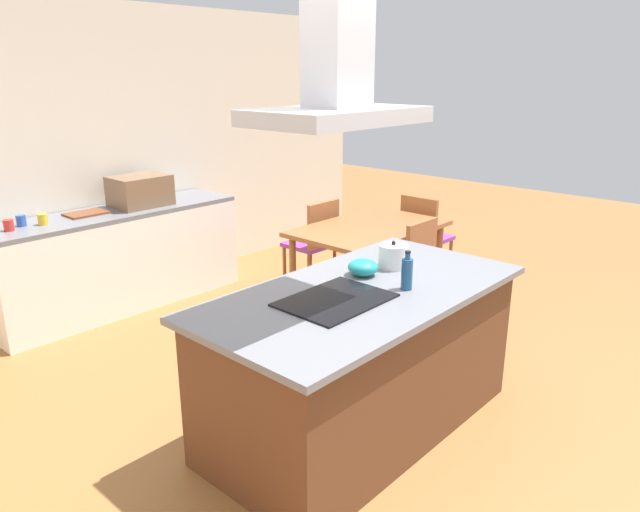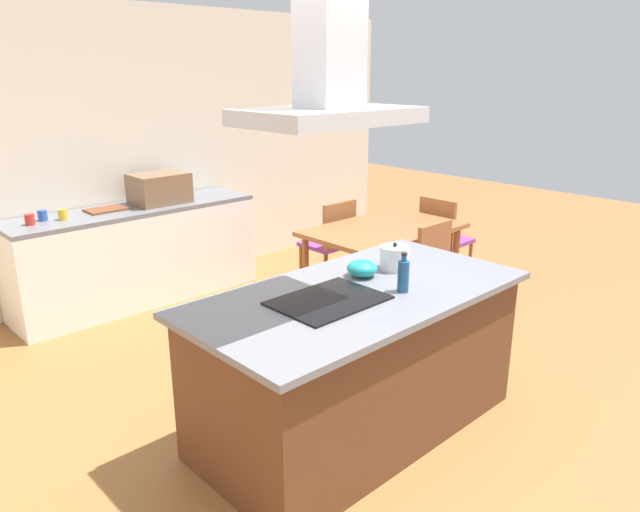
{
  "view_description": "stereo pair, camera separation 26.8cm",
  "coord_description": "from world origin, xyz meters",
  "px_view_note": "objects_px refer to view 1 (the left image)",
  "views": [
    {
      "loc": [
        -2.54,
        -1.97,
        2.12
      ],
      "look_at": [
        0.07,
        0.4,
        1.0
      ],
      "focal_mm": 33.35,
      "sensor_mm": 36.0,
      "label": 1
    },
    {
      "loc": [
        -2.35,
        -2.17,
        2.12
      ],
      "look_at": [
        0.07,
        0.4,
        1.0
      ],
      "focal_mm": 33.35,
      "sensor_mm": 36.0,
      "label": 2
    }
  ],
  "objects_px": {
    "chair_facing_island": "(431,267)",
    "chair_at_right_end": "(423,232)",
    "coffee_mug_yellow": "(43,219)",
    "dining_table": "(369,235)",
    "coffee_mug_blue": "(21,221)",
    "chair_facing_back_wall": "(316,238)",
    "countertop_microwave": "(140,191)",
    "cutting_board": "(86,213)",
    "tea_kettle": "(393,256)",
    "range_hood": "(337,71)",
    "cooktop": "(335,300)",
    "olive_oil_bottle": "(407,273)",
    "coffee_mug_red": "(9,225)",
    "mixing_bowl": "(363,267)"
  },
  "relations": [
    {
      "from": "coffee_mug_yellow",
      "to": "chair_at_right_end",
      "type": "bearing_deg",
      "value": -27.75
    },
    {
      "from": "cooktop",
      "to": "coffee_mug_red",
      "type": "distance_m",
      "value": 2.92
    },
    {
      "from": "cooktop",
      "to": "chair_facing_island",
      "type": "distance_m",
      "value": 1.98
    },
    {
      "from": "countertop_microwave",
      "to": "chair_facing_island",
      "type": "height_order",
      "value": "countertop_microwave"
    },
    {
      "from": "coffee_mug_red",
      "to": "cutting_board",
      "type": "xyz_separation_m",
      "value": [
        0.67,
        0.07,
        -0.04
      ]
    },
    {
      "from": "olive_oil_bottle",
      "to": "cutting_board",
      "type": "distance_m",
      "value": 3.13
    },
    {
      "from": "coffee_mug_red",
      "to": "coffee_mug_blue",
      "type": "relative_size",
      "value": 1.0
    },
    {
      "from": "chair_at_right_end",
      "to": "olive_oil_bottle",
      "type": "bearing_deg",
      "value": -149.61
    },
    {
      "from": "mixing_bowl",
      "to": "tea_kettle",
      "type": "bearing_deg",
      "value": -10.48
    },
    {
      "from": "tea_kettle",
      "to": "chair_at_right_end",
      "type": "height_order",
      "value": "tea_kettle"
    },
    {
      "from": "olive_oil_bottle",
      "to": "chair_facing_back_wall",
      "type": "bearing_deg",
      "value": 54.76
    },
    {
      "from": "chair_facing_island",
      "to": "chair_at_right_end",
      "type": "bearing_deg",
      "value": 36.01
    },
    {
      "from": "countertop_microwave",
      "to": "dining_table",
      "type": "xyz_separation_m",
      "value": [
        1.29,
        -1.68,
        -0.37
      ]
    },
    {
      "from": "cooktop",
      "to": "olive_oil_bottle",
      "type": "height_order",
      "value": "olive_oil_bottle"
    },
    {
      "from": "cutting_board",
      "to": "chair_at_right_end",
      "type": "height_order",
      "value": "cutting_board"
    },
    {
      "from": "countertop_microwave",
      "to": "dining_table",
      "type": "bearing_deg",
      "value": -52.46
    },
    {
      "from": "olive_oil_bottle",
      "to": "mixing_bowl",
      "type": "xyz_separation_m",
      "value": [
        0.02,
        0.34,
        -0.05
      ]
    },
    {
      "from": "coffee_mug_yellow",
      "to": "range_hood",
      "type": "distance_m",
      "value": 3.09
    },
    {
      "from": "chair_at_right_end",
      "to": "coffee_mug_yellow",
      "type": "bearing_deg",
      "value": 152.25
    },
    {
      "from": "chair_at_right_end",
      "to": "coffee_mug_blue",
      "type": "bearing_deg",
      "value": 152.04
    },
    {
      "from": "coffee_mug_red",
      "to": "cutting_board",
      "type": "height_order",
      "value": "coffee_mug_red"
    },
    {
      "from": "chair_facing_back_wall",
      "to": "olive_oil_bottle",
      "type": "bearing_deg",
      "value": -125.24
    },
    {
      "from": "coffee_mug_yellow",
      "to": "cutting_board",
      "type": "xyz_separation_m",
      "value": [
        0.41,
        0.08,
        -0.04
      ]
    },
    {
      "from": "cooktop",
      "to": "range_hood",
      "type": "height_order",
      "value": "range_hood"
    },
    {
      "from": "chair_at_right_end",
      "to": "range_hood",
      "type": "distance_m",
      "value": 3.42
    },
    {
      "from": "chair_facing_back_wall",
      "to": "chair_facing_island",
      "type": "bearing_deg",
      "value": -90.0
    },
    {
      "from": "cooktop",
      "to": "dining_table",
      "type": "xyz_separation_m",
      "value": [
        1.86,
        1.2,
        -0.24
      ]
    },
    {
      "from": "countertop_microwave",
      "to": "cutting_board",
      "type": "xyz_separation_m",
      "value": [
        -0.51,
        0.05,
        -0.13
      ]
    },
    {
      "from": "chair_facing_island",
      "to": "coffee_mug_blue",
      "type": "bearing_deg",
      "value": 134.38
    },
    {
      "from": "countertop_microwave",
      "to": "chair_at_right_end",
      "type": "height_order",
      "value": "countertop_microwave"
    },
    {
      "from": "coffee_mug_yellow",
      "to": "chair_at_right_end",
      "type": "height_order",
      "value": "coffee_mug_yellow"
    },
    {
      "from": "coffee_mug_blue",
      "to": "chair_facing_back_wall",
      "type": "height_order",
      "value": "coffee_mug_blue"
    },
    {
      "from": "range_hood",
      "to": "coffee_mug_red",
      "type": "bearing_deg",
      "value": 102.05
    },
    {
      "from": "tea_kettle",
      "to": "coffee_mug_red",
      "type": "height_order",
      "value": "tea_kettle"
    },
    {
      "from": "countertop_microwave",
      "to": "chair_at_right_end",
      "type": "relative_size",
      "value": 0.56
    },
    {
      "from": "coffee_mug_yellow",
      "to": "dining_table",
      "type": "bearing_deg",
      "value": -36.65
    },
    {
      "from": "coffee_mug_red",
      "to": "range_hood",
      "type": "bearing_deg",
      "value": -77.95
    },
    {
      "from": "dining_table",
      "to": "cooktop",
      "type": "bearing_deg",
      "value": -147.11
    },
    {
      "from": "tea_kettle",
      "to": "cutting_board",
      "type": "xyz_separation_m",
      "value": [
        -0.62,
        2.82,
        -0.07
      ]
    },
    {
      "from": "tea_kettle",
      "to": "cutting_board",
      "type": "distance_m",
      "value": 2.89
    },
    {
      "from": "olive_oil_bottle",
      "to": "coffee_mug_red",
      "type": "bearing_deg",
      "value": 108.61
    },
    {
      "from": "cutting_board",
      "to": "coffee_mug_blue",
      "type": "bearing_deg",
      "value": 179.44
    },
    {
      "from": "coffee_mug_yellow",
      "to": "dining_table",
      "type": "distance_m",
      "value": 2.77
    },
    {
      "from": "chair_at_right_end",
      "to": "chair_facing_back_wall",
      "type": "bearing_deg",
      "value": 143.99
    },
    {
      "from": "cooktop",
      "to": "chair_facing_island",
      "type": "height_order",
      "value": "cooktop"
    },
    {
      "from": "olive_oil_bottle",
      "to": "coffee_mug_red",
      "type": "relative_size",
      "value": 2.56
    },
    {
      "from": "mixing_bowl",
      "to": "coffee_mug_red",
      "type": "height_order",
      "value": "mixing_bowl"
    },
    {
      "from": "cooktop",
      "to": "cutting_board",
      "type": "relative_size",
      "value": 1.76
    },
    {
      "from": "cooktop",
      "to": "mixing_bowl",
      "type": "relative_size",
      "value": 3.19
    },
    {
      "from": "cutting_board",
      "to": "chair_at_right_end",
      "type": "bearing_deg",
      "value": -32.44
    }
  ]
}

